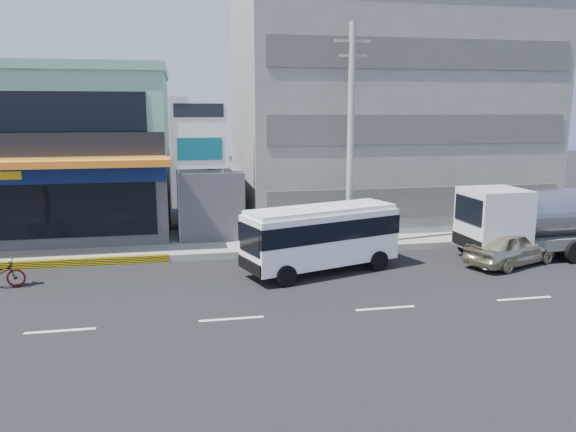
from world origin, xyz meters
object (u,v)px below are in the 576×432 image
Objects in this scene: satellite_dish at (209,167)px; tanker_truck at (543,220)px; utility_pole_near at (351,137)px; minibus at (321,234)px; shop_building at (48,156)px; concrete_building at (379,97)px; billboard at (200,141)px; sedan at (511,247)px.

satellite_dish reaches higher than tanker_truck.
satellite_dish is at bearing 149.04° from utility_pole_near.
satellite_dish reaches higher than minibus.
concrete_building is (18.00, 1.05, 3.00)m from shop_building.
shop_building reaches higher than satellite_dish.
satellite_dish is 0.22× the size of billboard.
concrete_building is 10.67× the size of satellite_dish.
minibus is 8.03m from sedan.
shop_building reaches higher than tanker_truck.
minibus is at bearing -178.30° from tanker_truck.
shop_building is 1.56× the size of tanker_truck.
sedan is 0.55× the size of tanker_truck.
concrete_building is 12.83m from sedan.
minibus is (4.46, -4.76, -3.37)m from billboard.
minibus is 9.92m from tanker_truck.
concrete_building reaches higher than utility_pole_near.
tanker_truck is (21.88, -9.21, -2.34)m from shop_building.
shop_building is 18.28m from concrete_building.
tanker_truck is (7.88, -2.67, -3.49)m from utility_pole_near.
utility_pole_near is 1.53× the size of minibus.
satellite_dish reaches higher than sedan.
satellite_dish is 15.35m from tanker_truck.
sedan is at bearing -26.58° from shop_building.
billboard reaches higher than tanker_truck.
shop_building is 0.77× the size of concrete_building.
sedan is at bearing -30.50° from satellite_dish.
sedan is (19.93, -9.97, -3.26)m from shop_building.
minibus is (11.96, -9.51, -2.44)m from shop_building.
tanker_truck is at bearing -24.30° from satellite_dish.
shop_building reaches higher than sedan.
utility_pole_near is at bearing 55.38° from minibus.
minibus is 0.82× the size of tanker_truck.
satellite_dish is at bearing 74.48° from billboard.
concrete_building is 2.02× the size of tanker_truck.
concrete_building reaches higher than tanker_truck.
satellite_dish is at bearing -20.21° from shop_building.
utility_pole_near is 5.09m from minibus.
concrete_building is 1.60× the size of utility_pole_near.
billboard reaches higher than minibus.
minibus reaches higher than sedan.
tanker_truck reaches higher than sedan.
tanker_truck is at bearing -17.26° from billboard.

